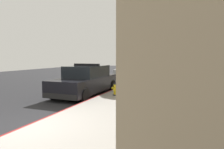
% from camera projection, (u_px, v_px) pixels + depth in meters
% --- Properties ---
extents(ground_plane, '(32.28, 60.00, 0.20)m').
position_uv_depth(ground_plane, '(80.00, 83.00, 16.40)').
color(ground_plane, '#232326').
extents(sidewalk_pavement, '(3.69, 60.00, 0.13)m').
position_uv_depth(sidewalk_pavement, '(155.00, 85.00, 14.19)').
color(sidewalk_pavement, '#9E9991').
rests_on(sidewalk_pavement, ground).
extents(curb_painted_edge, '(0.08, 60.00, 0.13)m').
position_uv_depth(curb_painted_edge, '(129.00, 84.00, 14.88)').
color(curb_painted_edge, maroon).
rests_on(curb_painted_edge, ground).
extents(police_cruiser, '(1.94, 4.84, 1.68)m').
position_uv_depth(police_cruiser, '(86.00, 81.00, 11.03)').
color(police_cruiser, black).
rests_on(police_cruiser, ground).
extents(parked_car_silver_ahead, '(1.94, 4.84, 1.56)m').
position_uv_depth(parked_car_silver_ahead, '(131.00, 71.00, 19.16)').
color(parked_car_silver_ahead, '#B2B5BA').
rests_on(parked_car_silver_ahead, ground).
extents(parked_car_dark_far, '(1.94, 4.84, 1.56)m').
position_uv_depth(parked_car_dark_far, '(152.00, 66.00, 29.14)').
color(parked_car_dark_far, navy).
rests_on(parked_car_dark_far, ground).
extents(fire_hydrant, '(0.44, 0.40, 0.76)m').
position_uv_depth(fire_hydrant, '(116.00, 89.00, 10.01)').
color(fire_hydrant, '#4C4C51').
rests_on(fire_hydrant, sidewalk_pavement).
extents(street_tree, '(2.96, 2.96, 5.42)m').
position_uv_depth(street_tree, '(150.00, 30.00, 14.97)').
color(street_tree, brown).
rests_on(street_tree, sidewalk_pavement).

